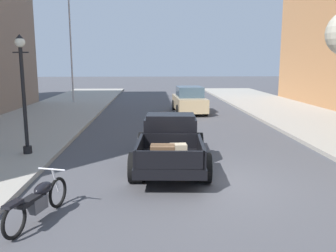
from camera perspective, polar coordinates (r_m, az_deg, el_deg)
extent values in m
plane|color=#47474C|center=(9.57, 5.56, -8.94)|extent=(140.00, 140.00, 0.00)
cube|color=black|center=(10.66, 0.38, -3.86)|extent=(2.05, 5.00, 0.24)
cube|color=black|center=(10.89, 0.40, -0.76)|extent=(1.62, 1.19, 0.80)
cube|color=black|center=(10.76, 0.40, 1.59)|extent=(1.49, 1.02, 0.12)
cube|color=#3D4C5B|center=(11.42, 0.42, 0.57)|extent=(1.33, 0.12, 0.44)
cube|color=black|center=(12.19, 0.44, -0.24)|extent=(1.41, 1.58, 0.52)
cube|color=silver|center=(12.98, 0.47, 0.31)|extent=(0.68, 0.14, 0.47)
cube|color=black|center=(9.27, 0.32, -5.13)|extent=(1.81, 2.20, 0.04)
cube|color=black|center=(9.26, -4.71, -3.78)|extent=(0.21, 2.10, 0.44)
cube|color=black|center=(9.24, 5.36, -3.81)|extent=(0.21, 2.10, 0.44)
cube|color=black|center=(8.24, 0.26, -5.51)|extent=(1.62, 0.18, 0.44)
cube|color=black|center=(10.20, 0.37, -2.44)|extent=(1.62, 0.18, 0.44)
cylinder|color=black|center=(12.04, -3.85, -2.93)|extent=(0.41, 0.82, 0.80)
cylinder|color=silver|center=(12.06, -4.73, -2.92)|extent=(0.05, 0.66, 0.66)
cylinder|color=silver|center=(12.06, -4.77, -2.92)|extent=(0.03, 0.24, 0.24)
cylinder|color=black|center=(12.03, 4.72, -2.95)|extent=(0.41, 0.82, 0.80)
cylinder|color=silver|center=(12.04, 5.59, -2.95)|extent=(0.05, 0.66, 0.66)
cylinder|color=silver|center=(12.04, 5.64, -2.95)|extent=(0.03, 0.24, 0.24)
cylinder|color=black|center=(9.45, -5.17, -6.64)|extent=(0.41, 0.82, 0.80)
cylinder|color=silver|center=(9.47, -6.29, -6.63)|extent=(0.05, 0.66, 0.66)
cylinder|color=silver|center=(9.47, -6.35, -6.62)|extent=(0.03, 0.24, 0.24)
cylinder|color=black|center=(9.43, 5.82, -6.68)|extent=(0.41, 0.82, 0.80)
cylinder|color=silver|center=(9.45, 6.94, -6.67)|extent=(0.05, 0.66, 0.66)
cylinder|color=silver|center=(9.45, 7.00, -6.67)|extent=(0.03, 0.24, 0.24)
cube|color=brown|center=(8.88, -0.86, -4.35)|extent=(0.63, 0.48, 0.40)
cube|color=#3D2D1E|center=(8.88, -0.86, -4.35)|extent=(0.62, 0.09, 0.42)
cube|color=gray|center=(9.52, 1.66, -3.73)|extent=(0.46, 0.35, 0.28)
torus|color=black|center=(8.23, -17.28, -10.15)|extent=(0.26, 0.66, 0.67)
torus|color=black|center=(7.13, -23.46, -13.80)|extent=(0.26, 0.66, 0.67)
cube|color=#4C4C51|center=(7.61, -20.36, -11.64)|extent=(0.36, 0.49, 0.28)
ellipsoid|color=black|center=(7.72, -19.42, -9.43)|extent=(0.40, 0.57, 0.24)
cube|color=black|center=(7.36, -21.54, -11.20)|extent=(0.37, 0.60, 0.10)
cylinder|color=silver|center=(8.08, -17.61, -8.29)|extent=(0.12, 0.26, 0.58)
cylinder|color=silver|center=(7.90, -18.18, -6.61)|extent=(0.60, 0.21, 0.04)
cube|color=black|center=(7.01, -23.65, -11.40)|extent=(0.29, 0.43, 0.06)
cube|color=tan|center=(22.33, 3.41, 3.71)|extent=(1.88, 4.36, 0.80)
cube|color=#384C5B|center=(22.11, 3.48, 5.52)|extent=(1.59, 2.06, 0.64)
cylinder|color=black|center=(23.53, 0.96, 3.37)|extent=(0.24, 0.67, 0.66)
cylinder|color=black|center=(23.75, 4.93, 3.40)|extent=(0.24, 0.67, 0.66)
cylinder|color=black|center=(20.99, 1.67, 2.54)|extent=(0.24, 0.67, 0.66)
cylinder|color=black|center=(21.24, 6.10, 2.57)|extent=(0.24, 0.67, 0.66)
cylinder|color=black|center=(12.68, -21.61, -3.57)|extent=(0.28, 0.28, 0.24)
cylinder|color=black|center=(12.41, -22.13, 4.18)|extent=(0.12, 0.12, 3.20)
cylinder|color=black|center=(12.36, -22.58, 10.87)|extent=(0.50, 0.04, 0.04)
sphere|color=silver|center=(12.37, -22.68, 12.31)|extent=(0.32, 0.32, 0.32)
cone|color=black|center=(12.38, -22.74, 13.14)|extent=(0.24, 0.24, 0.14)
cylinder|color=#B2B2B7|center=(27.58, -15.36, 13.01)|extent=(0.12, 0.12, 9.00)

